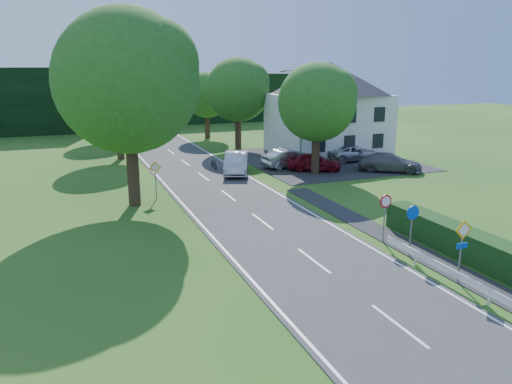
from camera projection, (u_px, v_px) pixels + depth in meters
name	position (u px, v px, depth m)	size (l,w,h in m)	color
road	(250.00, 212.00, 29.05)	(7.00, 80.00, 0.04)	#323234
parking_pad	(323.00, 160.00, 45.00)	(14.00, 16.00, 0.04)	#262729
line_edge_left	(195.00, 218.00, 27.90)	(0.12, 80.00, 0.01)	white
line_edge_right	(300.00, 206.00, 30.18)	(0.12, 80.00, 0.01)	white
line_centre	(250.00, 212.00, 29.04)	(0.12, 80.00, 0.01)	white
tree_main	(129.00, 109.00, 29.11)	(9.40, 9.40, 11.64)	#275118
tree_left_far	(118.00, 112.00, 44.28)	(7.00, 7.00, 8.58)	#275118
tree_right_far	(238.00, 103.00, 50.24)	(7.40, 7.40, 9.09)	#275118
tree_left_back	(111.00, 104.00, 55.36)	(6.60, 6.60, 8.07)	#275118
tree_right_back	(207.00, 105.00, 57.30)	(6.20, 6.20, 7.56)	#275118
tree_right_mid	(317.00, 119.00, 38.19)	(7.00, 7.00, 8.58)	#275118
treeline_right	(190.00, 99.00, 72.52)	(30.00, 5.00, 7.00)	black
house_white	(328.00, 107.00, 47.31)	(10.60, 8.40, 8.60)	silver
streetlight	(300.00, 115.00, 39.80)	(2.03, 0.18, 8.00)	slate
sign_priority_right	(462.00, 240.00, 19.26)	(0.78, 0.09, 2.59)	slate
sign_roundabout	(412.00, 221.00, 22.00)	(0.64, 0.08, 2.37)	slate
sign_speed_limit	(385.00, 207.00, 23.78)	(0.64, 0.11, 2.37)	slate
sign_priority_left	(155.00, 173.00, 31.54)	(0.78, 0.09, 2.44)	slate
moving_car	(236.00, 163.00, 38.95)	(1.76, 5.05, 1.66)	#ADAEB2
motorcycle	(214.00, 164.00, 40.81)	(0.58, 1.67, 0.87)	black
parked_car_red	(314.00, 162.00, 40.10)	(1.72, 4.28, 1.46)	maroon
parked_car_silver_a	(290.00, 158.00, 41.48)	(1.63, 4.69, 1.54)	#B7B7BC
parked_car_grey	(390.00, 162.00, 39.84)	(2.03, 4.99, 1.45)	#56575C
parked_car_silver_b	(355.00, 153.00, 44.22)	(2.27, 4.92, 1.37)	#BBBAC2
parasol	(321.00, 145.00, 46.86)	(2.05, 2.09, 1.88)	#AA0D1A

